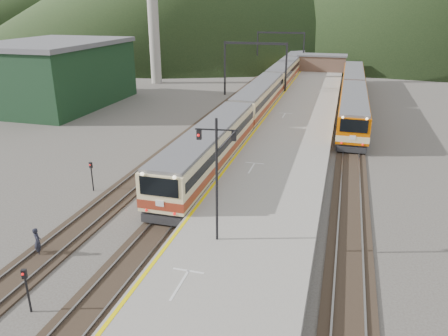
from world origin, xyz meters
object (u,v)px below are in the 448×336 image
(second_train, at_px, (353,92))
(main_train, at_px, (273,83))
(worker, at_px, (38,242))
(signal_mast, at_px, (217,168))

(second_train, bearing_deg, main_train, 160.86)
(second_train, relative_size, worker, 24.45)
(main_train, relative_size, signal_mast, 12.24)
(main_train, relative_size, second_train, 2.06)
(worker, bearing_deg, second_train, -72.91)
(signal_mast, distance_m, worker, 10.97)
(signal_mast, relative_size, worker, 4.11)
(second_train, bearing_deg, worker, -111.41)
(signal_mast, bearing_deg, second_train, 79.88)
(main_train, height_order, worker, main_train)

